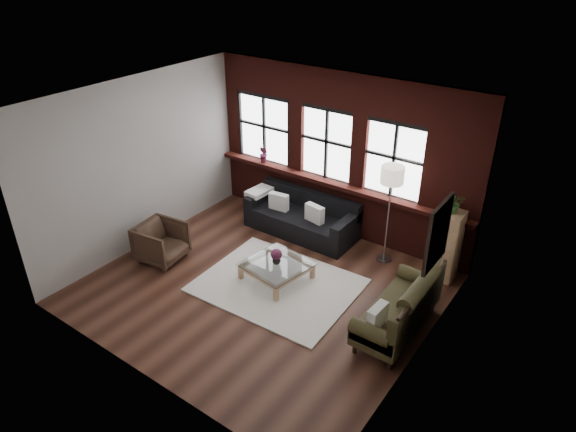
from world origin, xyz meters
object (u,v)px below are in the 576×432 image
Objects in this scene: dark_sofa at (301,215)px; vase at (276,260)px; floor_lamp at (389,212)px; coffee_table at (277,272)px; drawer_chest at (447,246)px; vintage_settee at (398,304)px; armchair at (161,242)px.

dark_sofa reaches higher than vase.
vase is 2.15m from floor_lamp.
drawer_chest is at bearing 36.85° from coffee_table.
vintage_settee is at bearing -58.53° from floor_lamp.
armchair is 2.21m from vase.
drawer_chest is at bearing 3.19° from dark_sofa.
drawer_chest is (2.88, 0.16, 0.24)m from dark_sofa.
vase is at bearing -79.03° from armchair.
coffee_table is 2.94m from drawer_chest.
drawer_chest is (4.41, 2.44, 0.29)m from armchair.
drawer_chest reaches higher than dark_sofa.
vintage_settee is 2.25m from vase.
floor_lamp reaches higher than drawer_chest.
coffee_table is at bearing 0.00° from vase.
vintage_settee is 0.90× the size of floor_lamp.
floor_lamp reaches higher than dark_sofa.
armchair is 5.23× the size of vase.
vintage_settee is 2.30× the size of armchair.
vintage_settee reaches higher than coffee_table.
armchair is at bearing -124.08° from dark_sofa.
vase reaches higher than coffee_table.
vintage_settee is 1.99m from floor_lamp.
drawer_chest reaches higher than coffee_table.
drawer_chest is 0.64× the size of floor_lamp.
vintage_settee reaches higher than armchair.
floor_lamp reaches higher than vintage_settee.
dark_sofa is at bearing -178.00° from floor_lamp.
floor_lamp reaches higher than coffee_table.
vintage_settee is at bearing -92.44° from drawer_chest.
dark_sofa is 3.21m from vintage_settee.
vase is 0.07× the size of floor_lamp.
vintage_settee is (2.80, -1.57, 0.08)m from dark_sofa.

